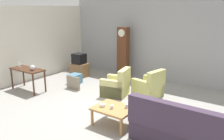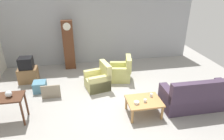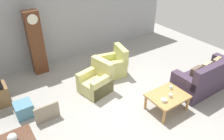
{
  "view_description": "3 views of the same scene",
  "coord_description": "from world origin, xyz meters",
  "px_view_note": "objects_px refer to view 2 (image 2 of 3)",
  "views": [
    {
      "loc": [
        3.69,
        -4.97,
        2.81
      ],
      "look_at": [
        -0.2,
        0.55,
        1.01
      ],
      "focal_mm": 37.72,
      "sensor_mm": 36.0,
      "label": 1
    },
    {
      "loc": [
        -1.05,
        -4.97,
        3.55
      ],
      "look_at": [
        -0.01,
        0.61,
        0.89
      ],
      "focal_mm": 31.41,
      "sensor_mm": 36.0,
      "label": 2
    },
    {
      "loc": [
        -2.9,
        -3.38,
        3.82
      ],
      "look_at": [
        -0.16,
        0.65,
        0.85
      ],
      "focal_mm": 34.64,
      "sensor_mm": 36.0,
      "label": 3
    }
  ],
  "objects_px": {
    "couch_floral": "(198,97)",
    "bowl_white_stacked": "(137,103)",
    "tv_stand_cabinet": "(28,75)",
    "cup_white_porcelain": "(145,101)",
    "armchair_olive_near": "(98,80)",
    "storage_box_blue": "(40,87)",
    "tv_crt": "(26,63)",
    "framed_picture_leaning": "(51,92)",
    "glass_dome_cloche": "(9,94)",
    "armchair_olive_far": "(121,72)",
    "cup_blue_rimmed": "(151,95)",
    "coffee_table_wood": "(144,102)",
    "grandfather_clock": "(69,45)"
  },
  "relations": [
    {
      "from": "framed_picture_leaning",
      "to": "cup_white_porcelain",
      "type": "height_order",
      "value": "cup_white_porcelain"
    },
    {
      "from": "armchair_olive_far",
      "to": "bowl_white_stacked",
      "type": "xyz_separation_m",
      "value": [
        -0.11,
        -2.32,
        0.18
      ]
    },
    {
      "from": "storage_box_blue",
      "to": "glass_dome_cloche",
      "type": "height_order",
      "value": "glass_dome_cloche"
    },
    {
      "from": "glass_dome_cloche",
      "to": "cup_white_porcelain",
      "type": "bearing_deg",
      "value": -6.76
    },
    {
      "from": "grandfather_clock",
      "to": "storage_box_blue",
      "type": "distance_m",
      "value": 2.25
    },
    {
      "from": "couch_floral",
      "to": "framed_picture_leaning",
      "type": "xyz_separation_m",
      "value": [
        -4.35,
        1.32,
        -0.12
      ]
    },
    {
      "from": "couch_floral",
      "to": "glass_dome_cloche",
      "type": "bearing_deg",
      "value": 176.37
    },
    {
      "from": "framed_picture_leaning",
      "to": "couch_floral",
      "type": "bearing_deg",
      "value": -16.9
    },
    {
      "from": "framed_picture_leaning",
      "to": "storage_box_blue",
      "type": "xyz_separation_m",
      "value": [
        -0.42,
        0.51,
        -0.05
      ]
    },
    {
      "from": "armchair_olive_far",
      "to": "storage_box_blue",
      "type": "bearing_deg",
      "value": -173.04
    },
    {
      "from": "tv_crt",
      "to": "framed_picture_leaning",
      "type": "distance_m",
      "value": 1.71
    },
    {
      "from": "couch_floral",
      "to": "armchair_olive_near",
      "type": "xyz_separation_m",
      "value": [
        -2.76,
        1.7,
        -0.05
      ]
    },
    {
      "from": "cup_blue_rimmed",
      "to": "bowl_white_stacked",
      "type": "bearing_deg",
      "value": -152.95
    },
    {
      "from": "grandfather_clock",
      "to": "tv_stand_cabinet",
      "type": "distance_m",
      "value": 1.98
    },
    {
      "from": "grandfather_clock",
      "to": "bowl_white_stacked",
      "type": "height_order",
      "value": "grandfather_clock"
    },
    {
      "from": "armchair_olive_far",
      "to": "couch_floral",
      "type": "bearing_deg",
      "value": -50.21
    },
    {
      "from": "armchair_olive_near",
      "to": "glass_dome_cloche",
      "type": "distance_m",
      "value": 2.88
    },
    {
      "from": "grandfather_clock",
      "to": "framed_picture_leaning",
      "type": "bearing_deg",
      "value": -104.68
    },
    {
      "from": "coffee_table_wood",
      "to": "tv_crt",
      "type": "distance_m",
      "value": 4.5
    },
    {
      "from": "couch_floral",
      "to": "bowl_white_stacked",
      "type": "distance_m",
      "value": 1.95
    },
    {
      "from": "couch_floral",
      "to": "tv_stand_cabinet",
      "type": "relative_size",
      "value": 3.1
    },
    {
      "from": "coffee_table_wood",
      "to": "armchair_olive_near",
      "type": "bearing_deg",
      "value": 122.35
    },
    {
      "from": "couch_floral",
      "to": "coffee_table_wood",
      "type": "relative_size",
      "value": 2.2
    },
    {
      "from": "cup_blue_rimmed",
      "to": "storage_box_blue",
      "type": "bearing_deg",
      "value": 153.2
    },
    {
      "from": "tv_crt",
      "to": "bowl_white_stacked",
      "type": "xyz_separation_m",
      "value": [
        3.35,
        -2.78,
        -0.27
      ]
    },
    {
      "from": "tv_crt",
      "to": "framed_picture_leaning",
      "type": "xyz_separation_m",
      "value": [
        0.93,
        -1.33,
        -0.53
      ]
    },
    {
      "from": "couch_floral",
      "to": "armchair_olive_far",
      "type": "relative_size",
      "value": 2.28
    },
    {
      "from": "storage_box_blue",
      "to": "cup_blue_rimmed",
      "type": "relative_size",
      "value": 4.49
    },
    {
      "from": "framed_picture_leaning",
      "to": "bowl_white_stacked",
      "type": "bearing_deg",
      "value": -30.91
    },
    {
      "from": "tv_stand_cabinet",
      "to": "cup_white_porcelain",
      "type": "relative_size",
      "value": 7.75
    },
    {
      "from": "storage_box_blue",
      "to": "cup_white_porcelain",
      "type": "xyz_separation_m",
      "value": [
        3.09,
        -1.93,
        0.32
      ]
    },
    {
      "from": "couch_floral",
      "to": "armchair_olive_near",
      "type": "distance_m",
      "value": 3.24
    },
    {
      "from": "tv_crt",
      "to": "cup_blue_rimmed",
      "type": "height_order",
      "value": "tv_crt"
    },
    {
      "from": "armchair_olive_near",
      "to": "cup_white_porcelain",
      "type": "distance_m",
      "value": 2.1
    },
    {
      "from": "tv_stand_cabinet",
      "to": "armchair_olive_near",
      "type": "bearing_deg",
      "value": -20.76
    },
    {
      "from": "cup_white_porcelain",
      "to": "framed_picture_leaning",
      "type": "bearing_deg",
      "value": 152.15
    },
    {
      "from": "couch_floral",
      "to": "storage_box_blue",
      "type": "distance_m",
      "value": 5.12
    },
    {
      "from": "framed_picture_leaning",
      "to": "glass_dome_cloche",
      "type": "xyz_separation_m",
      "value": [
        -0.88,
        -0.99,
        0.64
      ]
    },
    {
      "from": "armchair_olive_far",
      "to": "storage_box_blue",
      "type": "xyz_separation_m",
      "value": [
        -2.94,
        -0.36,
        -0.13
      ]
    },
    {
      "from": "framed_picture_leaning",
      "to": "cup_white_porcelain",
      "type": "xyz_separation_m",
      "value": [
        2.67,
        -1.41,
        0.27
      ]
    },
    {
      "from": "armchair_olive_near",
      "to": "glass_dome_cloche",
      "type": "relative_size",
      "value": 5.46
    },
    {
      "from": "couch_floral",
      "to": "framed_picture_leaning",
      "type": "relative_size",
      "value": 3.51
    },
    {
      "from": "storage_box_blue",
      "to": "bowl_white_stacked",
      "type": "bearing_deg",
      "value": -34.65
    },
    {
      "from": "armchair_olive_far",
      "to": "bowl_white_stacked",
      "type": "bearing_deg",
      "value": -92.66
    },
    {
      "from": "bowl_white_stacked",
      "to": "armchair_olive_far",
      "type": "bearing_deg",
      "value": 87.34
    },
    {
      "from": "coffee_table_wood",
      "to": "bowl_white_stacked",
      "type": "height_order",
      "value": "bowl_white_stacked"
    },
    {
      "from": "armchair_olive_near",
      "to": "grandfather_clock",
      "type": "distance_m",
      "value": 2.3
    },
    {
      "from": "tv_crt",
      "to": "glass_dome_cloche",
      "type": "bearing_deg",
      "value": -88.65
    },
    {
      "from": "glass_dome_cloche",
      "to": "storage_box_blue",
      "type": "bearing_deg",
      "value": 73.01
    },
    {
      "from": "coffee_table_wood",
      "to": "bowl_white_stacked",
      "type": "distance_m",
      "value": 0.3
    }
  ]
}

